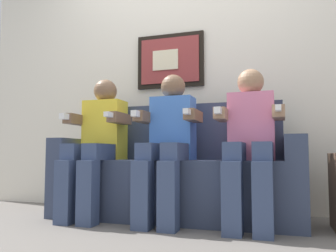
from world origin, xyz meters
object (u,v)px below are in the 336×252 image
person_on_left (97,140)px  person_in_middle (168,139)px  person_on_right (250,138)px  couch (175,178)px

person_on_left → person_in_middle: 0.59m
person_in_middle → person_on_right: bearing=0.0°
person_on_left → person_on_right: 1.18m
person_in_middle → person_on_right: (0.59, 0.00, 0.00)m
couch → person_in_middle: (-0.00, -0.17, 0.29)m
couch → person_on_right: 0.68m
person_on_left → couch: bearing=15.9°
person_on_left → person_on_right: size_ratio=1.00×
couch → person_on_right: bearing=-15.9°
person_on_left → person_on_right: (1.18, 0.00, 0.00)m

